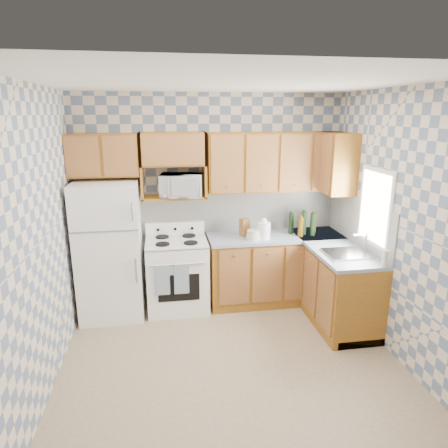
{
  "coord_description": "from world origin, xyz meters",
  "views": [
    {
      "loc": [
        -0.64,
        -3.5,
        2.44
      ],
      "look_at": [
        0.05,
        0.75,
        1.25
      ],
      "focal_mm": 32.0,
      "sensor_mm": 36.0,
      "label": 1
    }
  ],
  "objects": [
    {
      "name": "bottle_2",
      "position": [
        1.34,
        1.31,
        1.05
      ],
      "size": [
        0.07,
        0.07,
        0.27
      ],
      "primitive_type": "cylinder",
      "color": "#563A0B",
      "rests_on": "countertop_back"
    },
    {
      "name": "knife_block",
      "position": [
        0.41,
        1.32,
        1.03
      ],
      "size": [
        0.13,
        0.13,
        0.23
      ],
      "primitive_type": "cube",
      "rotation": [
        0.0,
        0.0,
        0.33
      ],
      "color": "brown",
      "rests_on": "countertop_back"
    },
    {
      "name": "back_wall",
      "position": [
        0.0,
        1.6,
        1.35
      ],
      "size": [
        3.4,
        0.02,
        2.7
      ],
      "primitive_type": "cube",
      "color": "slate",
      "rests_on": "ground"
    },
    {
      "name": "bottle_4",
      "position": [
        1.04,
        1.33,
        1.06
      ],
      "size": [
        0.07,
        0.07,
        0.28
      ],
      "primitive_type": "cylinder",
      "color": "black",
      "rests_on": "countertop_back"
    },
    {
      "name": "upper_cabinets_right",
      "position": [
        1.53,
        1.25,
        1.85
      ],
      "size": [
        0.33,
        0.7,
        0.74
      ],
      "primitive_type": "cube",
      "color": "brown",
      "rests_on": "right_wall"
    },
    {
      "name": "countertop_back",
      "position": [
        0.82,
        1.3,
        0.9
      ],
      "size": [
        1.77,
        0.63,
        0.04
      ],
      "primitive_type": "cube",
      "color": "slate",
      "rests_on": "base_cabinets_back"
    },
    {
      "name": "countertop_right",
      "position": [
        1.4,
        0.8,
        0.9
      ],
      "size": [
        0.63,
        1.6,
        0.04
      ],
      "primitive_type": "cube",
      "color": "slate",
      "rests_on": "base_cabinets_right"
    },
    {
      "name": "upper_cabinets_back",
      "position": [
        0.82,
        1.44,
        1.85
      ],
      "size": [
        1.75,
        0.33,
        0.74
      ],
      "primitive_type": "cube",
      "color": "brown",
      "rests_on": "back_wall"
    },
    {
      "name": "floor",
      "position": [
        0.0,
        0.0,
        0.0
      ],
      "size": [
        3.4,
        3.4,
        0.0
      ],
      "primitive_type": "plane",
      "color": "#7E6B51",
      "rests_on": "ground"
    },
    {
      "name": "refrigerator",
      "position": [
        -1.27,
        1.25,
        0.84
      ],
      "size": [
        0.75,
        0.7,
        1.68
      ],
      "primitive_type": "cube",
      "color": "white",
      "rests_on": "floor"
    },
    {
      "name": "backsplash_back",
      "position": [
        0.4,
        1.59,
        1.2
      ],
      "size": [
        2.6,
        0.02,
        0.56
      ],
      "primitive_type": "cube",
      "color": "white",
      "rests_on": "back_wall"
    },
    {
      "name": "microwave_shelf",
      "position": [
        -0.47,
        1.44,
        1.44
      ],
      "size": [
        0.8,
        0.33,
        0.03
      ],
      "primitive_type": "cube",
      "color": "brown",
      "rests_on": "back_wall"
    },
    {
      "name": "electric_kettle",
      "position": [
        0.63,
        1.17,
        1.02
      ],
      "size": [
        0.17,
        0.17,
        0.21
      ],
      "primitive_type": "cylinder",
      "color": "white",
      "rests_on": "countertop_back"
    },
    {
      "name": "dish_towel_right",
      "position": [
        -0.43,
        0.93,
        0.54
      ],
      "size": [
        0.18,
        0.02,
        0.37
      ],
      "primitive_type": "cube",
      "color": "navy",
      "rests_on": "stove_body"
    },
    {
      "name": "upper_cabinets_fridge",
      "position": [
        -1.29,
        1.44,
        1.97
      ],
      "size": [
        0.82,
        0.33,
        0.5
      ],
      "primitive_type": "cube",
      "color": "brown",
      "rests_on": "back_wall"
    },
    {
      "name": "cooktop",
      "position": [
        -0.47,
        1.28,
        0.91
      ],
      "size": [
        0.76,
        0.65,
        0.02
      ],
      "primitive_type": "cube",
      "color": "silver",
      "rests_on": "stove_body"
    },
    {
      "name": "window",
      "position": [
        1.69,
        0.45,
        1.45
      ],
      "size": [
        0.02,
        0.66,
        0.86
      ],
      "primitive_type": "cube",
      "color": "silver",
      "rests_on": "right_wall"
    },
    {
      "name": "bottle_1",
      "position": [
        1.29,
        1.21,
        1.07
      ],
      "size": [
        0.07,
        0.07,
        0.29
      ],
      "primitive_type": "cylinder",
      "color": "black",
      "rests_on": "countertop_back"
    },
    {
      "name": "sink",
      "position": [
        1.4,
        0.45,
        0.93
      ],
      "size": [
        0.48,
        0.4,
        0.03
      ],
      "primitive_type": "cube",
      "color": "#B7B7BC",
      "rests_on": "countertop_right"
    },
    {
      "name": "microwave",
      "position": [
        -0.38,
        1.38,
        1.59
      ],
      "size": [
        0.56,
        0.43,
        0.28
      ],
      "primitive_type": "imported",
      "rotation": [
        0.0,
        0.0,
        -0.18
      ],
      "color": "white",
      "rests_on": "microwave_shelf"
    },
    {
      "name": "stove_body",
      "position": [
        -0.47,
        1.28,
        0.45
      ],
      "size": [
        0.76,
        0.65,
        0.9
      ],
      "primitive_type": "cube",
      "color": "white",
      "rests_on": "floor"
    },
    {
      "name": "food_containers",
      "position": [
        0.49,
        1.16,
        0.98
      ],
      "size": [
        0.18,
        0.18,
        0.12
      ],
      "primitive_type": null,
      "color": "beige",
      "rests_on": "countertop_back"
    },
    {
      "name": "base_cabinets_right",
      "position": [
        1.4,
        0.8,
        0.44
      ],
      "size": [
        0.6,
        1.6,
        0.88
      ],
      "primitive_type": "cube",
      "color": "brown",
      "rests_on": "floor"
    },
    {
      "name": "base_cabinets_back",
      "position": [
        0.82,
        1.3,
        0.44
      ],
      "size": [
        1.75,
        0.6,
        0.88
      ],
      "primitive_type": "cube",
      "color": "brown",
      "rests_on": "floor"
    },
    {
      "name": "right_wall",
      "position": [
        1.7,
        0.0,
        1.35
      ],
      "size": [
        0.02,
        3.2,
        2.7
      ],
      "primitive_type": "cube",
      "color": "slate",
      "rests_on": "ground"
    },
    {
      "name": "bottle_0",
      "position": [
        1.19,
        1.27,
        1.08
      ],
      "size": [
        0.07,
        0.07,
        0.31
      ],
      "primitive_type": "cylinder",
      "color": "black",
      "rests_on": "countertop_back"
    },
    {
      "name": "backsplash_right",
      "position": [
        1.69,
        0.8,
        1.2
      ],
      "size": [
        0.02,
        1.6,
        0.56
      ],
      "primitive_type": "cube",
      "color": "white",
      "rests_on": "right_wall"
    },
    {
      "name": "backguard",
      "position": [
        -0.47,
        1.55,
        1.0
      ],
      "size": [
        0.76,
        0.08,
        0.17
      ],
      "primitive_type": "cube",
      "color": "white",
      "rests_on": "cooktop"
    },
    {
      "name": "bottle_3",
      "position": [
        1.12,
        1.19,
        1.04
      ],
      "size": [
        0.07,
        0.07,
        0.25
      ],
      "primitive_type": "cylinder",
      "color": "#563A0B",
      "rests_on": "countertop_back"
    },
    {
      "name": "soap_bottle",
      "position": [
        1.62,
        0.05,
        1.01
      ],
      "size": [
        0.06,
        0.06,
        0.17
      ],
      "primitive_type": "cylinder",
      "color": "beige",
      "rests_on": "countertop_right"
    },
    {
      "name": "dish_towel_left",
      "position": [
        -0.66,
        0.93,
        0.54
      ],
      "size": [
        0.18,
        0.02,
        0.37
      ],
      "primitive_type": "cube",
      "color": "navy",
      "rests_on": "stove_body"
    }
  ]
}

